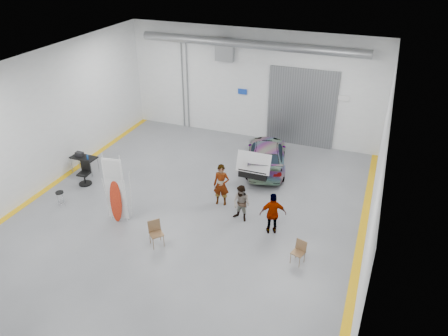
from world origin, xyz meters
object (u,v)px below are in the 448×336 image
(person_c, at_px, (273,214))
(work_table, at_px, (83,157))
(surfboard_display, at_px, (115,195))
(sedan_car, at_px, (266,155))
(person_a, at_px, (221,185))
(person_b, at_px, (241,203))
(shop_stool, at_px, (61,199))
(folding_chair_near, at_px, (157,238))
(folding_chair_far, at_px, (298,256))
(office_chair, at_px, (85,174))

(person_c, relative_size, work_table, 1.35)
(surfboard_display, bearing_deg, sedan_car, 48.01)
(person_a, distance_m, person_b, 1.45)
(person_b, height_order, shop_stool, person_b)
(person_c, xyz_separation_m, folding_chair_near, (-3.78, -2.27, -0.56))
(sedan_car, xyz_separation_m, person_a, (-0.86, -3.91, 0.27))
(surfboard_display, relative_size, folding_chair_far, 3.42)
(folding_chair_near, xyz_separation_m, work_table, (-6.01, 3.74, 0.49))
(sedan_car, height_order, person_b, person_b)
(folding_chair_far, bearing_deg, office_chair, -172.65)
(folding_chair_far, height_order, shop_stool, folding_chair_far)
(sedan_car, xyz_separation_m, shop_stool, (-7.13, -6.50, -0.32))
(surfboard_display, height_order, work_table, surfboard_display)
(person_b, relative_size, office_chair, 1.40)
(person_b, bearing_deg, folding_chair_near, -117.25)
(folding_chair_far, bearing_deg, person_b, 164.85)
(person_c, relative_size, surfboard_display, 0.59)
(folding_chair_far, bearing_deg, shop_stool, -162.00)
(sedan_car, xyz_separation_m, folding_chair_near, (-2.08, -7.36, -0.36))
(sedan_car, height_order, person_c, person_c)
(shop_stool, relative_size, work_table, 0.54)
(person_b, bearing_deg, office_chair, -166.22)
(person_c, xyz_separation_m, work_table, (-9.79, 1.47, -0.07))
(work_table, relative_size, office_chair, 1.16)
(office_chair, bearing_deg, person_b, -6.43)
(person_c, height_order, folding_chair_near, person_c)
(folding_chair_near, distance_m, work_table, 7.09)
(person_c, distance_m, work_table, 9.90)
(person_b, relative_size, folding_chair_far, 1.81)
(person_b, bearing_deg, surfboard_display, -143.89)
(surfboard_display, height_order, office_chair, surfboard_display)
(person_b, bearing_deg, shop_stool, -151.57)
(person_c, height_order, folding_chair_far, person_c)
(person_b, distance_m, shop_stool, 7.67)
(folding_chair_near, height_order, shop_stool, folding_chair_near)
(person_c, height_order, office_chair, person_c)
(person_c, bearing_deg, shop_stool, -12.49)
(shop_stool, bearing_deg, sedan_car, 42.33)
(work_table, xyz_separation_m, office_chair, (0.77, -0.93, -0.31))
(sedan_car, bearing_deg, person_b, 79.68)
(surfboard_display, distance_m, office_chair, 3.64)
(sedan_car, xyz_separation_m, person_c, (1.70, -5.10, 0.20))
(surfboard_display, bearing_deg, shop_stool, 171.17)
(person_c, bearing_deg, sedan_car, -93.03)
(sedan_car, relative_size, folding_chair_far, 5.29)
(work_table, bearing_deg, office_chair, -50.45)
(folding_chair_near, bearing_deg, person_b, 0.85)
(person_a, height_order, work_table, person_a)
(surfboard_display, bearing_deg, person_b, 12.65)
(person_b, xyz_separation_m, person_c, (1.39, -0.36, 0.09))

